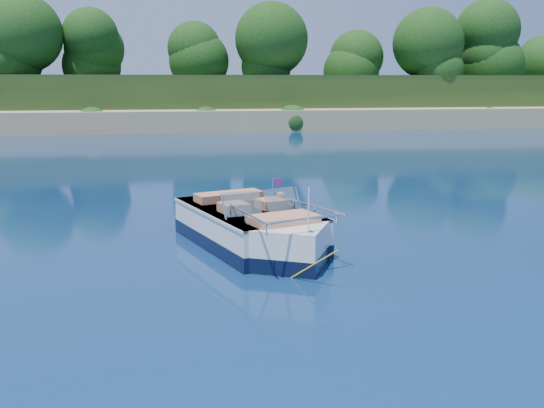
% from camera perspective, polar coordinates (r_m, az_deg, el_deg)
% --- Properties ---
extents(ground, '(160.00, 160.00, 0.00)m').
position_cam_1_polar(ground, '(9.33, 5.26, -10.87)').
color(ground, '#091744').
rests_on(ground, ground).
extents(shoreline, '(170.00, 59.00, 6.00)m').
position_cam_1_polar(shoreline, '(72.17, -8.27, 9.34)').
color(shoreline, '#A4835F').
rests_on(shoreline, ground).
extents(treeline, '(150.00, 7.12, 8.19)m').
position_cam_1_polar(treeline, '(49.43, -7.48, 13.72)').
color(treeline, black).
rests_on(treeline, ground).
extents(motorboat, '(3.10, 5.46, 1.89)m').
position_cam_1_polar(motorboat, '(13.00, -1.57, -2.65)').
color(motorboat, white).
rests_on(motorboat, ground).
extents(tow_tube, '(1.79, 1.79, 0.38)m').
position_cam_1_polar(tow_tube, '(15.31, 1.22, -1.50)').
color(tow_tube, yellow).
rests_on(tow_tube, ground).
extents(boy, '(0.50, 0.77, 1.40)m').
position_cam_1_polar(boy, '(15.28, 0.72, -1.91)').
color(boy, tan).
rests_on(boy, ground).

